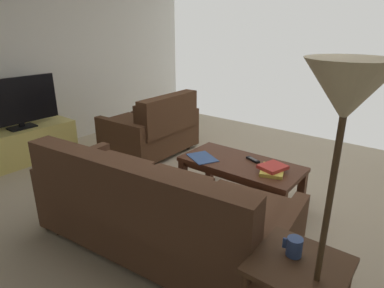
{
  "coord_description": "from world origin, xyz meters",
  "views": [
    {
      "loc": [
        -1.62,
        2.46,
        1.72
      ],
      "look_at": [
        0.2,
        0.14,
        0.63
      ],
      "focal_mm": 30.82,
      "sensor_mm": 36.0,
      "label": 1
    }
  ],
  "objects_px": {
    "loveseat_near": "(153,129)",
    "book_stack": "(273,169)",
    "end_table": "(297,281)",
    "tv_remote": "(253,160)",
    "tv_stand": "(25,145)",
    "flat_tv": "(17,102)",
    "floor_lamp": "(343,121)",
    "loose_magazine": "(202,158)",
    "coffee_table": "(241,169)",
    "coffee_mug": "(294,247)",
    "sofa_main": "(154,210)"
  },
  "relations": [
    {
      "from": "loveseat_near",
      "to": "book_stack",
      "type": "height_order",
      "value": "loveseat_near"
    },
    {
      "from": "end_table",
      "to": "tv_remote",
      "type": "height_order",
      "value": "end_table"
    },
    {
      "from": "tv_stand",
      "to": "flat_tv",
      "type": "relative_size",
      "value": 1.26
    },
    {
      "from": "tv_stand",
      "to": "tv_remote",
      "type": "bearing_deg",
      "value": -162.31
    },
    {
      "from": "floor_lamp",
      "to": "loose_magazine",
      "type": "height_order",
      "value": "floor_lamp"
    },
    {
      "from": "coffee_table",
      "to": "coffee_mug",
      "type": "bearing_deg",
      "value": 129.49
    },
    {
      "from": "sofa_main",
      "to": "flat_tv",
      "type": "bearing_deg",
      "value": -6.21
    },
    {
      "from": "sofa_main",
      "to": "tv_stand",
      "type": "bearing_deg",
      "value": -6.23
    },
    {
      "from": "loveseat_near",
      "to": "book_stack",
      "type": "xyz_separation_m",
      "value": [
        -1.96,
        0.45,
        0.11
      ]
    },
    {
      "from": "sofa_main",
      "to": "coffee_table",
      "type": "bearing_deg",
      "value": -96.84
    },
    {
      "from": "coffee_table",
      "to": "tv_stand",
      "type": "relative_size",
      "value": 0.93
    },
    {
      "from": "loveseat_near",
      "to": "flat_tv",
      "type": "height_order",
      "value": "flat_tv"
    },
    {
      "from": "coffee_mug",
      "to": "book_stack",
      "type": "bearing_deg",
      "value": -61.04
    },
    {
      "from": "loveseat_near",
      "to": "flat_tv",
      "type": "bearing_deg",
      "value": 47.34
    },
    {
      "from": "end_table",
      "to": "flat_tv",
      "type": "distance_m",
      "value": 3.84
    },
    {
      "from": "floor_lamp",
      "to": "loose_magazine",
      "type": "distance_m",
      "value": 2.12
    },
    {
      "from": "end_table",
      "to": "tv_stand",
      "type": "relative_size",
      "value": 0.48
    },
    {
      "from": "coffee_table",
      "to": "end_table",
      "type": "distance_m",
      "value": 1.64
    },
    {
      "from": "sofa_main",
      "to": "tv_remote",
      "type": "bearing_deg",
      "value": -99.61
    },
    {
      "from": "floor_lamp",
      "to": "coffee_mug",
      "type": "distance_m",
      "value": 0.74
    },
    {
      "from": "floor_lamp",
      "to": "tv_stand",
      "type": "bearing_deg",
      "value": -7.53
    },
    {
      "from": "tv_stand",
      "to": "loose_magazine",
      "type": "bearing_deg",
      "value": -164.85
    },
    {
      "from": "loveseat_near",
      "to": "flat_tv",
      "type": "xyz_separation_m",
      "value": [
        1.13,
        1.23,
        0.43
      ]
    },
    {
      "from": "coffee_table",
      "to": "book_stack",
      "type": "relative_size",
      "value": 3.42
    },
    {
      "from": "loveseat_near",
      "to": "tv_remote",
      "type": "distance_m",
      "value": 1.73
    },
    {
      "from": "sofa_main",
      "to": "coffee_table",
      "type": "relative_size",
      "value": 1.81
    },
    {
      "from": "end_table",
      "to": "tv_stand",
      "type": "xyz_separation_m",
      "value": [
        3.8,
        -0.46,
        -0.26
      ]
    },
    {
      "from": "book_stack",
      "to": "tv_remote",
      "type": "height_order",
      "value": "book_stack"
    },
    {
      "from": "end_table",
      "to": "coffee_table",
      "type": "bearing_deg",
      "value": -50.02
    },
    {
      "from": "end_table",
      "to": "floor_lamp",
      "type": "relative_size",
      "value": 0.37
    },
    {
      "from": "tv_stand",
      "to": "loose_magazine",
      "type": "distance_m",
      "value": 2.49
    },
    {
      "from": "coffee_mug",
      "to": "loveseat_near",
      "type": "bearing_deg",
      "value": -32.08
    },
    {
      "from": "loveseat_near",
      "to": "floor_lamp",
      "type": "bearing_deg",
      "value": 147.87
    },
    {
      "from": "coffee_mug",
      "to": "loose_magazine",
      "type": "distance_m",
      "value": 1.74
    },
    {
      "from": "loveseat_near",
      "to": "coffee_mug",
      "type": "xyz_separation_m",
      "value": [
        -2.62,
        1.64,
        0.29
      ]
    },
    {
      "from": "floor_lamp",
      "to": "book_stack",
      "type": "height_order",
      "value": "floor_lamp"
    },
    {
      "from": "end_table",
      "to": "flat_tv",
      "type": "bearing_deg",
      "value": -6.83
    },
    {
      "from": "loveseat_near",
      "to": "floor_lamp",
      "type": "height_order",
      "value": "floor_lamp"
    },
    {
      "from": "floor_lamp",
      "to": "coffee_mug",
      "type": "relative_size",
      "value": 15.68
    },
    {
      "from": "flat_tv",
      "to": "floor_lamp",
      "type": "bearing_deg",
      "value": 172.49
    },
    {
      "from": "coffee_table",
      "to": "tv_remote",
      "type": "height_order",
      "value": "tv_remote"
    },
    {
      "from": "tv_stand",
      "to": "book_stack",
      "type": "xyz_separation_m",
      "value": [
        -3.09,
        -0.78,
        0.24
      ]
    },
    {
      "from": "flat_tv",
      "to": "tv_remote",
      "type": "xyz_separation_m",
      "value": [
        -2.82,
        -0.9,
        -0.34
      ]
    },
    {
      "from": "sofa_main",
      "to": "book_stack",
      "type": "xyz_separation_m",
      "value": [
        -0.47,
        -1.07,
        0.1
      ]
    },
    {
      "from": "book_stack",
      "to": "flat_tv",
      "type": "bearing_deg",
      "value": 14.18
    },
    {
      "from": "floor_lamp",
      "to": "tv_remote",
      "type": "bearing_deg",
      "value": -52.69
    },
    {
      "from": "book_stack",
      "to": "loose_magazine",
      "type": "relative_size",
      "value": 1.11
    },
    {
      "from": "floor_lamp",
      "to": "book_stack",
      "type": "relative_size",
      "value": 4.67
    },
    {
      "from": "sofa_main",
      "to": "coffee_mug",
      "type": "bearing_deg",
      "value": 173.41
    },
    {
      "from": "tv_remote",
      "to": "book_stack",
      "type": "bearing_deg",
      "value": 155.33
    }
  ]
}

